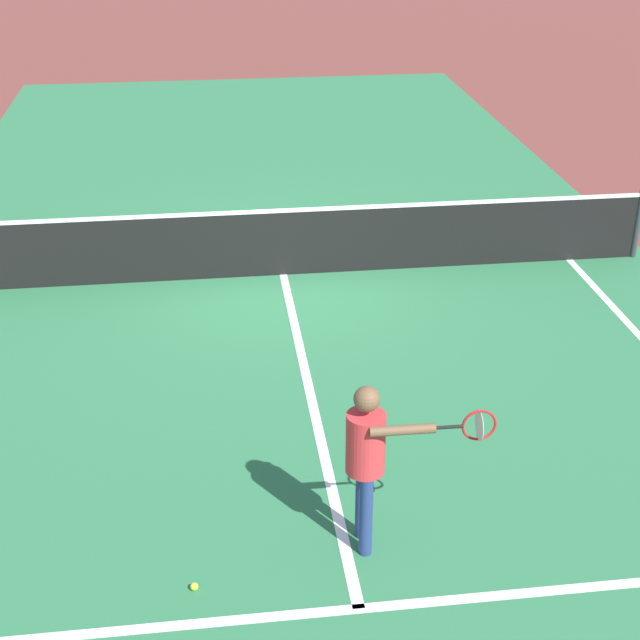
% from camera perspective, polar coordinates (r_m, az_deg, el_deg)
% --- Properties ---
extents(ground_plane, '(60.00, 60.00, 0.00)m').
position_cam_1_polar(ground_plane, '(12.97, -2.25, 2.78)').
color(ground_plane, brown).
extents(court_surface_inbounds, '(10.62, 24.40, 0.00)m').
position_cam_1_polar(court_surface_inbounds, '(12.97, -2.25, 2.78)').
color(court_surface_inbounds, '#2D7247').
rests_on(court_surface_inbounds, ground_plane).
extents(line_service_near, '(8.22, 0.10, 0.01)m').
position_cam_1_polar(line_service_near, '(7.62, 2.38, -17.12)').
color(line_service_near, white).
rests_on(line_service_near, ground_plane).
extents(line_center_service, '(0.10, 6.40, 0.01)m').
position_cam_1_polar(line_center_service, '(10.14, -0.58, -4.56)').
color(line_center_service, white).
rests_on(line_center_service, ground_plane).
extents(net, '(10.21, 0.09, 1.07)m').
position_cam_1_polar(net, '(12.77, -2.29, 4.79)').
color(net, '#33383D').
rests_on(net, ground_plane).
extents(player_near, '(1.17, 0.52, 1.55)m').
position_cam_1_polar(player_near, '(7.61, 3.00, -7.95)').
color(player_near, navy).
rests_on(player_near, ground_plane).
extents(tennis_ball_mid_court, '(0.07, 0.07, 0.07)m').
position_cam_1_polar(tennis_ball_mid_court, '(7.81, -7.65, -15.77)').
color(tennis_ball_mid_court, '#CCE033').
rests_on(tennis_ball_mid_court, ground_plane).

